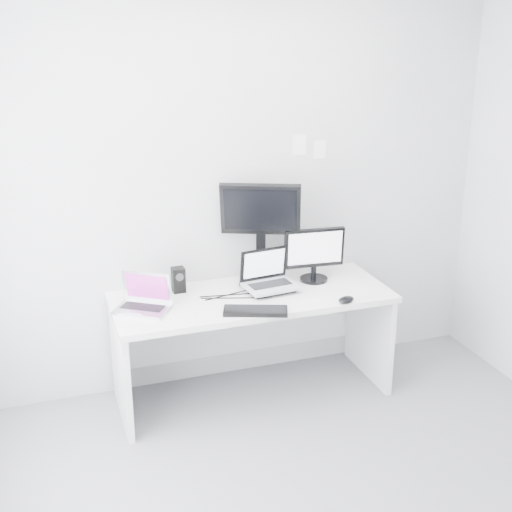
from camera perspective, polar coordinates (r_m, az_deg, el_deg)
name	(u,v)px	position (r m, az deg, el deg)	size (l,w,h in m)	color
ground	(329,512)	(3.78, 6.11, -20.59)	(3.60, 3.60, 0.00)	#59595E
back_wall	(235,189)	(4.53, -1.75, 5.62)	(3.60, 3.60, 0.00)	silver
desk	(252,345)	(4.56, -0.32, -7.51)	(1.80, 0.70, 0.73)	white
macbook	(141,293)	(4.18, -9.62, -3.05)	(0.32, 0.24, 0.24)	#A7A7AC
speaker	(178,280)	(4.45, -6.52, -1.99)	(0.08, 0.08, 0.16)	black
dell_laptop	(271,272)	(4.40, 1.28, -1.32)	(0.33, 0.26, 0.28)	#B0B3B9
rear_monitor	(261,232)	(4.50, 0.39, 2.06)	(0.52, 0.19, 0.71)	black
samsung_monitor	(314,254)	(4.59, 4.92, 0.17)	(0.41, 0.19, 0.38)	black
keyboard	(256,311)	(4.13, -0.04, -4.62)	(0.39, 0.14, 0.03)	black
mouse	(346,300)	(4.32, 7.57, -3.64)	(0.12, 0.07, 0.04)	black
wall_note_0	(299,145)	(4.62, 3.65, 9.28)	(0.10, 0.00, 0.14)	white
wall_note_1	(320,150)	(4.68, 5.36, 8.87)	(0.09, 0.00, 0.13)	white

